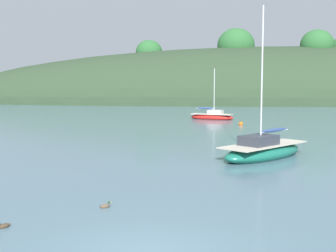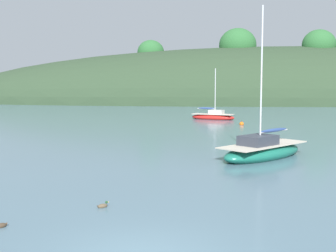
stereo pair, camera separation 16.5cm
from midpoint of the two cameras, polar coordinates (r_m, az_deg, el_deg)
far_shoreline_hill at (r=97.47m, az=16.01°, el=3.00°), size 150.00×36.00×27.01m
sailboat_cream_ketch at (r=50.72m, az=5.60°, el=1.24°), size 5.30×3.53×5.92m
sailboat_grey_yawl at (r=25.16m, az=11.96°, el=-3.13°), size 6.00×6.03×8.50m
mooring_buoy_channel at (r=44.16m, az=9.23°, el=0.28°), size 0.44×0.44×0.54m
duck_lone_right at (r=15.20m, az=-8.38°, el=-10.12°), size 0.39×0.34×0.24m
duck_straggler at (r=13.92m, az=-20.68°, el=-11.92°), size 0.36×0.37×0.24m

